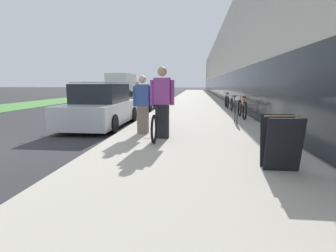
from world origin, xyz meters
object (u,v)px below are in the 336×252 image
person_bystander (143,105)px  cruiser_bike_nearest (242,109)px  tandem_bicycle (160,122)px  person_rider (162,103)px  bike_rack_hoop (236,109)px  cruiser_bike_farthest (227,102)px  cruiser_bike_middle (233,105)px  vintage_roadster_curbside (139,102)px  parked_sedan_curbside (102,107)px  sandwich_board_sign (281,142)px  moving_truck (123,85)px

person_bystander → cruiser_bike_nearest: bearing=48.0°
tandem_bicycle → person_rider: person_rider is taller
bike_rack_hoop → person_rider: bearing=-127.9°
cruiser_bike_farthest → person_bystander: bearing=-111.5°
bike_rack_hoop → cruiser_bike_middle: 3.61m
person_bystander → vintage_roadster_curbside: 8.37m
tandem_bicycle → parked_sedan_curbside: bearing=138.3°
cruiser_bike_middle → sandwich_board_sign: size_ratio=2.00×
tandem_bicycle → vintage_roadster_curbside: size_ratio=0.68×
bike_rack_hoop → cruiser_bike_farthest: size_ratio=0.51×
person_rider → cruiser_bike_farthest: size_ratio=1.10×
person_bystander → parked_sedan_curbside: person_bystander is taller
parked_sedan_curbside → moving_truck: (-5.06, 20.78, 0.65)m
cruiser_bike_nearest → sandwich_board_sign: (-0.50, -6.66, 0.07)m
person_rider → parked_sedan_curbside: bearing=135.3°
sandwich_board_sign → moving_truck: size_ratio=0.14×
sandwich_board_sign → cruiser_bike_nearest: bearing=85.7°
moving_truck → cruiser_bike_farthest: bearing=-54.6°
cruiser_bike_nearest → cruiser_bike_middle: size_ratio=1.03×
person_rider → person_bystander: bearing=136.7°
person_rider → sandwich_board_sign: person_rider is taller
bike_rack_hoop → cruiser_bike_nearest: size_ratio=0.46×
cruiser_bike_middle → vintage_roadster_curbside: bearing=157.3°
cruiser_bike_nearest → cruiser_bike_middle: 2.19m
tandem_bicycle → person_bystander: size_ratio=1.69×
sandwich_board_sign → cruiser_bike_farthest: bearing=88.0°
bike_rack_hoop → cruiser_bike_nearest: cruiser_bike_nearest is taller
vintage_roadster_curbside → cruiser_bike_middle: bearing=-22.7°
bike_rack_hoop → sandwich_board_sign: 5.26m
bike_rack_hoop → tandem_bicycle: bearing=-132.8°
bike_rack_hoop → cruiser_bike_farthest: (0.34, 5.92, -0.14)m
person_bystander → sandwich_board_sign: person_bystander is taller
cruiser_bike_nearest → sandwich_board_sign: cruiser_bike_nearest is taller
tandem_bicycle → bike_rack_hoop: size_ratio=3.25×
person_rider → moving_truck: (-7.61, 23.30, 0.29)m
person_rider → sandwich_board_sign: bearing=-45.7°
person_bystander → bike_rack_hoop: person_bystander is taller
bike_rack_hoop → parked_sedan_curbside: bearing=-174.9°
tandem_bicycle → parked_sedan_curbside: size_ratio=0.63×
tandem_bicycle → bike_rack_hoop: 3.55m
vintage_roadster_curbside → moving_truck: size_ratio=0.62×
parked_sedan_curbside → moving_truck: bearing=103.7°
cruiser_bike_farthest → parked_sedan_curbside: parked_sedan_curbside is taller
tandem_bicycle → vintage_roadster_curbside: vintage_roadster_curbside is taller
cruiser_bike_farthest → moving_truck: bearing=125.4°
parked_sedan_curbside → vintage_roadster_curbside: bearing=90.0°
tandem_bicycle → sandwich_board_sign: (2.36, -2.66, 0.08)m
tandem_bicycle → vintage_roadster_curbside: (-2.43, 8.37, -0.04)m
tandem_bicycle → vintage_roadster_curbside: 8.72m
bike_rack_hoop → parked_sedan_curbside: size_ratio=0.20×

